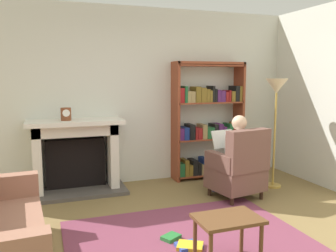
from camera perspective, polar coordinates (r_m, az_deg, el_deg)
back_wall at (r=5.51m, az=-5.74°, el=4.85°), size 5.60×0.10×2.70m
side_wall_right at (r=5.67m, az=24.92°, el=4.25°), size 0.10×5.20×2.70m
area_rug at (r=3.74m, az=3.37°, el=-18.01°), size 2.40×1.80×0.01m
fireplace at (r=5.22m, az=-14.73°, el=-4.29°), size 1.36×0.64×1.05m
mantel_clock at (r=5.02m, az=-16.22°, el=1.87°), size 0.14×0.14×0.17m
bookshelf at (r=5.76m, az=6.52°, el=0.37°), size 1.18×0.32×1.88m
armchair_reading at (r=4.86m, az=11.43°, el=-6.72°), size 0.75×0.72×0.97m
seated_reader at (r=4.90m, az=10.58°, el=-4.21°), size 0.42×0.57×1.14m
side_table at (r=3.19m, az=9.67°, el=-15.51°), size 0.56×0.39×0.45m
scattered_books at (r=3.61m, az=2.75°, el=-18.53°), size 0.37×0.48×0.04m
floor_lamp at (r=5.39m, az=17.16°, el=4.71°), size 0.32×0.32×1.62m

